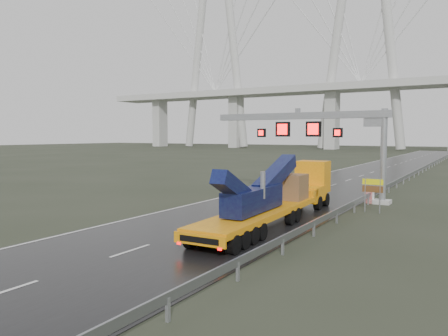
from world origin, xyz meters
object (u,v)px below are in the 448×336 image
Objects in this scene: exit_sign_pair at (373,189)px; heavy_haul_truck at (283,194)px; striped_barrier at (369,196)px; sign_gantry at (322,130)px.

heavy_haul_truck is at bearing -130.66° from exit_sign_pair.
striped_barrier is at bearing 67.98° from heavy_haul_truck.
striped_barrier is (-1.10, 4.05, -1.09)m from exit_sign_pair.
exit_sign_pair is 4.33m from striped_barrier.
exit_sign_pair is at bearing -40.74° from sign_gantry.
sign_gantry is 10.16m from heavy_haul_truck.
heavy_haul_truck reaches higher than exit_sign_pair.
heavy_haul_truck is 6.59m from exit_sign_pair.
exit_sign_pair reaches higher than striped_barrier.
striped_barrier is at bearing -3.79° from sign_gantry.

